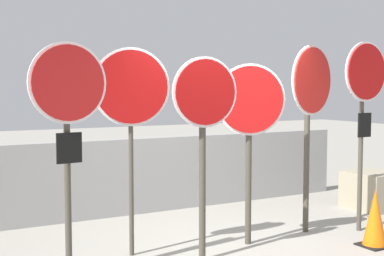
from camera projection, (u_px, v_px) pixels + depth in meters
The scene contains 10 objects.
ground_plane at pixel (228, 247), 6.54m from camera, with size 40.00×40.00×0.00m, color gray.
fence_back at pixel (153, 175), 8.40m from camera, with size 7.17×0.12×1.17m.
stop_sign_0 at pixel (68, 107), 5.30m from camera, with size 0.81×0.16×2.40m.
stop_sign_1 at pixel (131, 98), 6.05m from camera, with size 0.88×0.24×2.41m.
stop_sign_2 at pixel (204, 115), 5.89m from camera, with size 0.78×0.15×2.29m.
stop_sign_3 at pixel (250, 116), 6.52m from camera, with size 0.83×0.34×2.25m.
stop_sign_4 at pixel (311, 97), 7.09m from camera, with size 0.90×0.30×2.52m.
stop_sign_5 at pixel (365, 91), 7.14m from camera, with size 0.80×0.15×2.57m.
traffic_cone_0 at pixel (375, 218), 6.56m from camera, with size 0.35×0.35×0.71m.
storage_crate at pixel (373, 190), 8.66m from camera, with size 0.72×0.80×0.60m.
Camera 1 is at (-3.50, -5.39, 1.94)m, focal length 50.00 mm.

